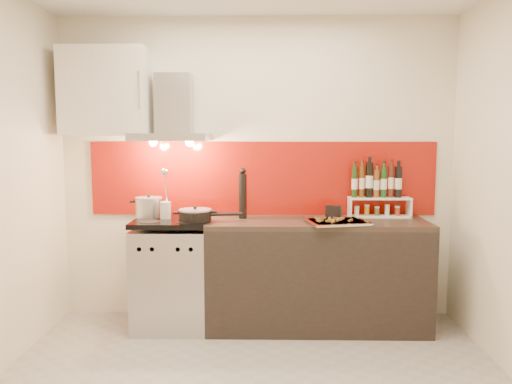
{
  "coord_description": "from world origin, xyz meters",
  "views": [
    {
      "loc": [
        0.07,
        -2.95,
        1.59
      ],
      "look_at": [
        0.0,
        0.95,
        1.15
      ],
      "focal_mm": 35.0,
      "sensor_mm": 36.0,
      "label": 1
    }
  ],
  "objects_px": {
    "stock_pot": "(149,207)",
    "pepper_mill": "(243,194)",
    "range_stove": "(173,274)",
    "baking_tray": "(337,222)",
    "counter": "(316,274)",
    "saute_pan": "(196,215)"
  },
  "relations": [
    {
      "from": "saute_pan",
      "to": "pepper_mill",
      "type": "relative_size",
      "value": 1.21
    },
    {
      "from": "stock_pot",
      "to": "pepper_mill",
      "type": "distance_m",
      "value": 0.8
    },
    {
      "from": "counter",
      "to": "baking_tray",
      "type": "xyz_separation_m",
      "value": [
        0.14,
        -0.15,
        0.47
      ]
    },
    {
      "from": "stock_pot",
      "to": "saute_pan",
      "type": "distance_m",
      "value": 0.46
    },
    {
      "from": "counter",
      "to": "stock_pot",
      "type": "xyz_separation_m",
      "value": [
        -1.41,
        0.08,
        0.54
      ]
    },
    {
      "from": "pepper_mill",
      "to": "baking_tray",
      "type": "height_order",
      "value": "pepper_mill"
    },
    {
      "from": "range_stove",
      "to": "pepper_mill",
      "type": "xyz_separation_m",
      "value": [
        0.58,
        0.1,
        0.66
      ]
    },
    {
      "from": "stock_pot",
      "to": "pepper_mill",
      "type": "bearing_deg",
      "value": 0.48
    },
    {
      "from": "counter",
      "to": "stock_pot",
      "type": "distance_m",
      "value": 1.51
    },
    {
      "from": "counter",
      "to": "baking_tray",
      "type": "height_order",
      "value": "baking_tray"
    },
    {
      "from": "stock_pot",
      "to": "pepper_mill",
      "type": "height_order",
      "value": "pepper_mill"
    },
    {
      "from": "range_stove",
      "to": "counter",
      "type": "xyz_separation_m",
      "value": [
        1.2,
        0.0,
        0.01
      ]
    },
    {
      "from": "range_stove",
      "to": "stock_pot",
      "type": "xyz_separation_m",
      "value": [
        -0.21,
        0.09,
        0.55
      ]
    },
    {
      "from": "counter",
      "to": "pepper_mill",
      "type": "distance_m",
      "value": 0.9
    },
    {
      "from": "range_stove",
      "to": "pepper_mill",
      "type": "height_order",
      "value": "pepper_mill"
    },
    {
      "from": "range_stove",
      "to": "saute_pan",
      "type": "bearing_deg",
      "value": -24.02
    },
    {
      "from": "range_stove",
      "to": "saute_pan",
      "type": "distance_m",
      "value": 0.57
    },
    {
      "from": "range_stove",
      "to": "saute_pan",
      "type": "height_order",
      "value": "saute_pan"
    },
    {
      "from": "pepper_mill",
      "to": "stock_pot",
      "type": "bearing_deg",
      "value": -179.52
    },
    {
      "from": "range_stove",
      "to": "pepper_mill",
      "type": "bearing_deg",
      "value": 9.27
    },
    {
      "from": "pepper_mill",
      "to": "range_stove",
      "type": "bearing_deg",
      "value": -170.73
    },
    {
      "from": "saute_pan",
      "to": "stock_pot",
      "type": "bearing_deg",
      "value": 156.33
    }
  ]
}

